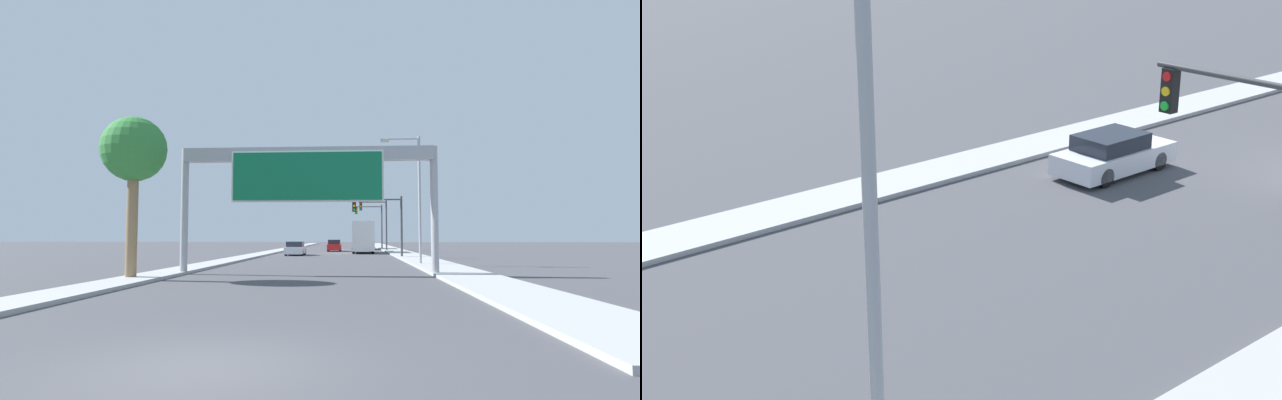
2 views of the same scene
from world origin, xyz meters
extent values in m
plane|color=#47474C|center=(0.00, 0.00, 0.00)|extent=(300.00, 300.00, 0.00)
cube|color=#A8A8A8|center=(7.75, 60.00, 0.07)|extent=(3.00, 120.00, 0.15)
cube|color=#A8A8A8|center=(-7.25, 60.00, 0.07)|extent=(2.00, 120.00, 0.15)
cylinder|color=#9EA0A5|center=(-6.45, 18.00, 3.27)|extent=(0.38, 0.38, 6.55)
cylinder|color=#9EA0A5|center=(6.45, 18.00, 3.27)|extent=(0.38, 0.38, 6.55)
cube|color=#9EA0A5|center=(0.00, 18.00, 6.20)|extent=(12.90, 0.60, 0.70)
cube|color=white|center=(0.00, 17.70, 5.02)|extent=(7.80, 0.08, 2.65)
cube|color=#0F6B42|center=(0.00, 17.65, 5.02)|extent=(7.60, 0.16, 2.45)
cube|color=silver|center=(-3.50, 43.39, 0.52)|extent=(1.85, 4.41, 0.69)
cube|color=#1E232D|center=(-3.50, 43.17, 1.13)|extent=(1.63, 2.29, 0.53)
cylinder|color=black|center=(-4.31, 44.76, 0.32)|extent=(0.22, 0.64, 0.64)
cylinder|color=black|center=(-2.69, 44.76, 0.32)|extent=(0.22, 0.64, 0.64)
cylinder|color=black|center=(-4.31, 42.03, 0.32)|extent=(0.22, 0.64, 0.64)
cylinder|color=black|center=(-2.69, 42.03, 0.32)|extent=(0.22, 0.64, 0.64)
cube|color=red|center=(0.00, 56.73, 0.55)|extent=(1.73, 4.33, 0.74)
cube|color=#1E232D|center=(0.00, 56.52, 1.20)|extent=(1.52, 2.25, 0.56)
cylinder|color=black|center=(-0.76, 58.08, 0.32)|extent=(0.22, 0.64, 0.64)
cylinder|color=black|center=(0.76, 58.08, 0.32)|extent=(0.22, 0.64, 0.64)
cylinder|color=black|center=(-0.76, 55.39, 0.32)|extent=(0.22, 0.64, 0.64)
cylinder|color=black|center=(0.76, 55.39, 0.32)|extent=(0.22, 0.64, 0.64)
cube|color=navy|center=(3.50, 53.42, 1.36)|extent=(2.21, 2.33, 2.13)
cube|color=silver|center=(3.50, 49.26, 1.94)|extent=(2.40, 5.99, 3.27)
cylinder|color=black|center=(2.44, 53.30, 0.50)|extent=(0.28, 1.00, 1.00)
cylinder|color=black|center=(4.56, 53.30, 0.50)|extent=(0.28, 1.00, 1.00)
cylinder|color=black|center=(2.44, 47.76, 0.50)|extent=(0.28, 1.00, 1.00)
cylinder|color=black|center=(4.56, 47.76, 0.50)|extent=(0.28, 1.00, 1.00)
cube|color=navy|center=(3.50, 68.53, 1.33)|extent=(2.27, 2.10, 2.06)
cube|color=silver|center=(3.50, 64.79, 1.88)|extent=(2.47, 5.39, 3.17)
cylinder|color=black|center=(2.40, 68.43, 0.50)|extent=(0.28, 1.00, 1.00)
cylinder|color=black|center=(4.60, 68.43, 0.50)|extent=(0.28, 1.00, 1.00)
cylinder|color=black|center=(2.40, 63.44, 0.50)|extent=(0.28, 1.00, 1.00)
cylinder|color=black|center=(4.60, 63.44, 0.50)|extent=(0.28, 1.00, 1.00)
cylinder|color=#3D3D3F|center=(6.75, 38.00, 2.79)|extent=(0.20, 0.20, 5.58)
cylinder|color=#3D3D3F|center=(4.43, 38.00, 5.28)|extent=(4.64, 0.14, 0.14)
cube|color=black|center=(2.48, 38.00, 4.71)|extent=(0.35, 0.28, 1.05)
cylinder|color=red|center=(2.48, 37.84, 5.06)|extent=(0.22, 0.04, 0.22)
cylinder|color=yellow|center=(2.48, 37.84, 4.71)|extent=(0.22, 0.04, 0.22)
cylinder|color=green|center=(2.48, 37.84, 4.36)|extent=(0.22, 0.04, 0.22)
cylinder|color=#3D3D3F|center=(6.75, 58.00, 3.35)|extent=(0.20, 0.20, 6.70)
cylinder|color=#3D3D3F|center=(4.95, 58.00, 6.40)|extent=(3.60, 0.14, 0.14)
cube|color=black|center=(3.44, 58.00, 5.82)|extent=(0.35, 0.28, 1.05)
cylinder|color=red|center=(3.44, 57.84, 6.17)|extent=(0.22, 0.04, 0.22)
cylinder|color=yellow|center=(3.44, 57.84, 5.82)|extent=(0.22, 0.04, 0.22)
cylinder|color=green|center=(3.44, 57.84, 5.47)|extent=(0.22, 0.04, 0.22)
cylinder|color=#3D3D3F|center=(6.75, 68.00, 3.33)|extent=(0.20, 0.20, 6.67)
cylinder|color=#3D3D3F|center=(4.67, 68.00, 6.37)|extent=(4.16, 0.14, 0.14)
cube|color=black|center=(2.92, 68.00, 5.79)|extent=(0.35, 0.28, 1.05)
cylinder|color=red|center=(2.92, 67.84, 6.14)|extent=(0.22, 0.04, 0.22)
cylinder|color=yellow|center=(2.92, 67.84, 5.79)|extent=(0.22, 0.04, 0.22)
cylinder|color=green|center=(2.92, 67.84, 5.44)|extent=(0.22, 0.04, 0.22)
cylinder|color=#8C704C|center=(-7.65, 14.47, 2.97)|extent=(0.50, 0.50, 5.94)
sphere|color=#337F38|center=(-7.65, 14.47, 5.94)|extent=(2.96, 2.96, 2.96)
cylinder|color=#9EA0A5|center=(6.85, 26.43, 4.37)|extent=(0.18, 0.18, 8.75)
cylinder|color=#9EA0A5|center=(5.69, 26.43, 8.60)|extent=(2.32, 0.12, 0.12)
cube|color=#B2B2A8|center=(4.53, 26.43, 8.50)|extent=(0.60, 0.28, 0.20)
camera|label=1|loc=(2.29, -7.49, 1.99)|focal=28.00mm
camera|label=2|loc=(14.91, 20.96, 9.50)|focal=50.00mm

